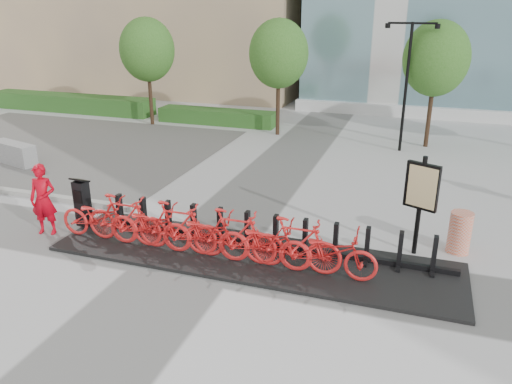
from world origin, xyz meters
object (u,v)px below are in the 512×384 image
(construction_barrel, at_px, (460,233))
(kiosk, at_px, (82,202))
(bike_0, at_px, (99,218))
(worker_red, at_px, (43,200))
(jersey_barrier, at_px, (14,153))
(map_sign, at_px, (421,191))

(construction_barrel, bearing_deg, kiosk, -169.81)
(bike_0, height_order, worker_red, worker_red)
(jersey_barrier, distance_m, map_sign, 14.78)
(kiosk, height_order, map_sign, map_sign)
(worker_red, bearing_deg, bike_0, -13.42)
(kiosk, xyz_separation_m, construction_barrel, (9.38, 1.69, -0.21))
(bike_0, relative_size, worker_red, 1.13)
(bike_0, relative_size, map_sign, 0.87)
(worker_red, distance_m, construction_barrel, 10.36)
(map_sign, bearing_deg, kiosk, -147.08)
(bike_0, xyz_separation_m, worker_red, (-1.60, -0.03, 0.30))
(bike_0, relative_size, kiosk, 1.57)
(kiosk, relative_size, worker_red, 0.72)
(bike_0, height_order, jersey_barrier, bike_0)
(kiosk, distance_m, map_sign, 8.54)
(worker_red, distance_m, jersey_barrier, 7.09)
(bike_0, distance_m, kiosk, 1.05)
(construction_barrel, xyz_separation_m, jersey_barrier, (-15.46, 2.34, -0.11))
(jersey_barrier, xyz_separation_m, map_sign, (14.47, -2.75, 1.20))
(worker_red, relative_size, construction_barrel, 1.83)
(construction_barrel, distance_m, map_sign, 1.52)
(jersey_barrier, bearing_deg, bike_0, -18.17)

